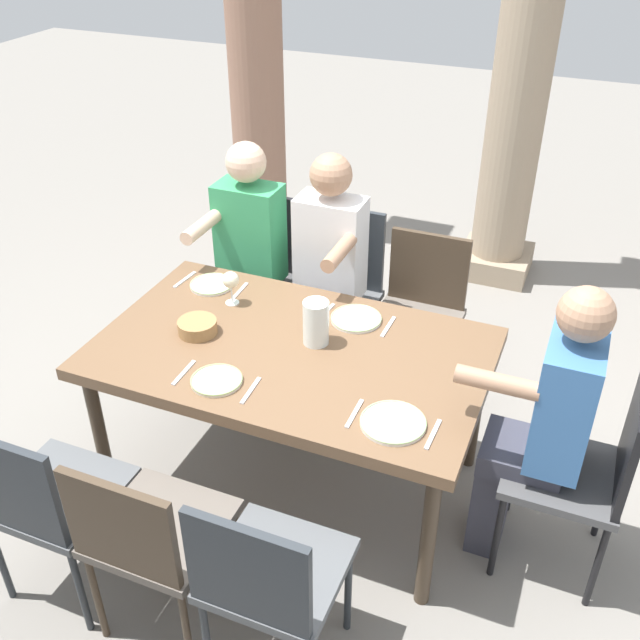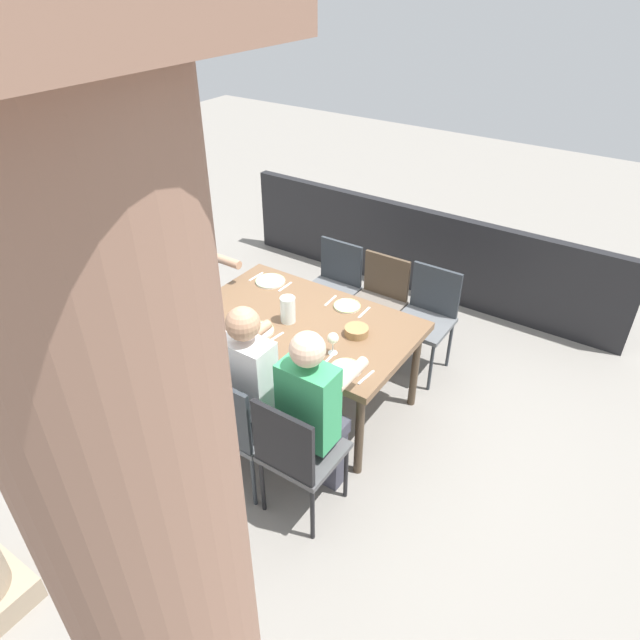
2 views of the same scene
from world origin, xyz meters
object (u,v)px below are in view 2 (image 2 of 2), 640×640
Objects in this scene: chair_west_north at (296,452)px; plate_2 at (258,330)px; chair_east_south at (334,283)px; diner_woman_green at (201,287)px; plate_3 at (270,281)px; diner_guest_third at (315,412)px; chair_east_north at (186,398)px; dining_table at (304,327)px; plate_1 at (347,306)px; chair_west_south at (427,314)px; plate_0 at (346,368)px; chair_mid_north at (238,422)px; wine_glass_0 at (333,339)px; chair_mid_south at (378,298)px; chair_head_east at (186,297)px; water_pitcher at (288,311)px; bread_basket at (356,331)px; diner_man_white at (255,385)px.

chair_west_north is 1.01m from plate_2.
diner_woman_green reaches higher than chair_east_south.
diner_woman_green is 0.59m from plate_3.
diner_guest_third reaches higher than plate_3.
plate_2 is at bearing 96.60° from chair_east_south.
chair_east_north is 0.68× the size of diner_woman_green.
dining_table is 0.94m from diner_guest_third.
diner_guest_third reaches higher than plate_1.
plate_0 is (0.03, 1.24, 0.24)m from chair_west_south.
chair_west_south is 0.68× the size of diner_guest_third.
wine_glass_0 is at bearing -110.55° from chair_mid_north.
dining_table is 0.38m from plate_1.
chair_mid_north is 4.12× the size of plate_2.
plate_0 is (-0.43, 1.24, 0.24)m from chair_mid_south.
chair_west_north is at bearing 103.87° from chair_mid_south.
chair_head_east is 1.21m from water_pitcher.
chair_mid_south is at bearing -104.09° from chair_east_north.
chair_west_south reaches higher than chair_east_south.
wine_glass_0 is at bearing 163.05° from water_pitcher.
chair_mid_north is at bearing 88.32° from plate_1.
chair_head_east is 1.69m from wine_glass_0.
chair_mid_north is 0.73× the size of diner_woman_green.
dining_table is 1.87× the size of chair_east_north.
plate_0 is 1.05× the size of water_pitcher.
bread_basket is (-1.66, -0.05, 0.25)m from chair_head_east.
chair_west_south is at bearing -153.43° from chair_head_east.
dining_table is 0.66m from plate_0.
plate_2 is at bearing -1.55° from plate_0.
water_pitcher is (-0.24, -0.84, 0.34)m from chair_east_north.
chair_east_south is (0.91, -1.84, -0.02)m from chair_west_north.
chair_east_south is at bearing -63.58° from chair_west_north.
diner_man_white is (0.46, 1.65, 0.18)m from chair_west_south.
bread_basket reaches higher than plate_3.
plate_0 is at bearing 168.51° from diner_woman_green.
water_pitcher reaches higher than chair_east_south.
bread_basket is at bearing -165.68° from water_pitcher.
chair_mid_south is at bearing -70.95° from plate_0.
chair_east_north reaches higher than dining_table.
diner_man_white is at bearing 105.50° from chair_east_south.
water_pitcher reaches higher than chair_west_north.
chair_west_south is (0.00, -1.84, -0.01)m from chair_west_north.
diner_man_white is 8.14× the size of wine_glass_0.
chair_east_north is at bearing 135.12° from chair_head_east.
chair_east_south is at bearing -76.40° from water_pitcher.
diner_guest_third reaches higher than chair_head_east.
water_pitcher is at bearing -43.74° from diner_guest_third.
plate_1 is 0.72m from plate_3.
water_pitcher is at bearing 175.19° from diner_woman_green.
dining_table is at bearing -29.82° from plate_0.
chair_west_north reaches higher than chair_mid_south.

